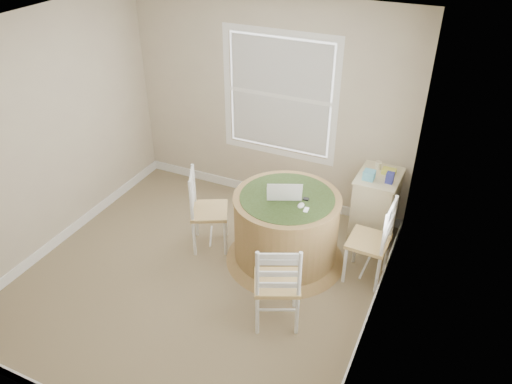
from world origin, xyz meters
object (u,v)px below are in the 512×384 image
at_px(chair_left, 209,211).
at_px(chair_right, 369,241).
at_px(corner_chest, 375,206).
at_px(chair_near, 277,282).
at_px(round_table, 286,226).
at_px(laptop, 284,194).

distance_m(chair_left, chair_right, 1.77).
xyz_separation_m(chair_left, corner_chest, (1.65, 0.97, -0.06)).
bearing_deg(chair_right, chair_near, -30.72).
height_order(round_table, corner_chest, corner_chest).
relative_size(chair_left, chair_right, 1.00).
relative_size(round_table, chair_left, 1.39).
relative_size(chair_near, chair_right, 1.00).
distance_m(round_table, laptop, 0.41).
bearing_deg(laptop, chair_left, -15.54).
relative_size(chair_right, laptop, 2.10).
xyz_separation_m(chair_left, laptop, (0.84, 0.12, 0.38)).
distance_m(chair_right, corner_chest, 0.77).
distance_m(round_table, chair_left, 0.89).
distance_m(laptop, corner_chest, 1.25).
height_order(chair_right, corner_chest, chair_right).
height_order(chair_left, chair_near, same).
height_order(chair_left, corner_chest, chair_left).
bearing_deg(laptop, chair_right, 161.34).
distance_m(chair_right, laptop, 1.00).
bearing_deg(round_table, chair_near, -79.30).
xyz_separation_m(chair_left, chair_right, (1.76, 0.21, 0.00)).
height_order(chair_near, laptop, laptop).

